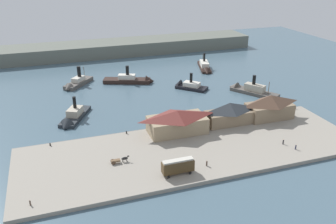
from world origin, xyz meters
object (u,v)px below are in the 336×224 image
at_px(pedestrian_near_east_shed, 207,163).
at_px(ferry_departing_north, 205,67).
at_px(ferry_approaching_east, 73,118).
at_px(ferry_moored_east, 187,86).
at_px(street_tram, 178,166).
at_px(ferry_near_quay, 76,83).
at_px(mooring_post_center_east, 50,144).
at_px(mooring_post_east, 127,132).
at_px(ferry_shed_east_terminal, 270,106).
at_px(pedestrian_at_waters_edge, 30,203).
at_px(pedestrian_walking_west, 283,142).
at_px(ferry_shed_west_terminal, 229,113).
at_px(horse_cart, 119,160).
at_px(mooring_post_center_west, 295,108).
at_px(ferry_approaching_west, 133,80).
at_px(pedestrian_walking_east, 296,147).
at_px(ferry_shed_central_terminal, 177,121).
at_px(ferry_moored_west, 248,90).

distance_m(pedestrian_near_east_shed, ferry_departing_north, 101.61).
bearing_deg(ferry_approaching_east, ferry_moored_east, 20.38).
bearing_deg(street_tram, ferry_near_quay, 102.24).
relative_size(mooring_post_center_east, mooring_post_east, 1.00).
relative_size(ferry_shed_east_terminal, mooring_post_center_east, 19.28).
xyz_separation_m(pedestrian_at_waters_edge, mooring_post_center_east, (5.74, 30.00, -0.24)).
bearing_deg(pedestrian_walking_west, ferry_shed_west_terminal, 115.12).
relative_size(ferry_approaching_east, ferry_departing_north, 0.90).
distance_m(horse_cart, ferry_moored_east, 72.83).
bearing_deg(mooring_post_center_west, mooring_post_east, 179.61).
height_order(street_tram, ferry_approaching_west, ferry_approaching_west).
relative_size(ferry_shed_east_terminal, ferry_approaching_east, 0.81).
relative_size(pedestrian_near_east_shed, ferry_approaching_west, 0.07).
distance_m(mooring_post_center_east, ferry_approaching_west, 69.77).
relative_size(street_tram, pedestrian_near_east_shed, 5.12).
relative_size(street_tram, pedestrian_at_waters_edge, 5.98).
bearing_deg(ferry_departing_north, pedestrian_walking_east, -96.44).
xyz_separation_m(pedestrian_near_east_shed, ferry_near_quay, (-28.69, 87.41, -0.48)).
relative_size(horse_cart, ferry_departing_north, 0.24).
relative_size(ferry_shed_central_terminal, ferry_departing_north, 0.85).
height_order(ferry_approaching_east, ferry_near_quay, ferry_near_quay).
xyz_separation_m(pedestrian_near_east_shed, mooring_post_east, (-17.53, 27.94, -0.36)).
relative_size(ferry_shed_west_terminal, ferry_moored_east, 1.13).
distance_m(horse_cart, ferry_approaching_east, 38.69).
distance_m(ferry_shed_east_terminal, mooring_post_east, 54.23).
distance_m(street_tram, ferry_moored_east, 75.28).
height_order(ferry_shed_central_terminal, pedestrian_at_waters_edge, ferry_shed_central_terminal).
relative_size(ferry_shed_central_terminal, pedestrian_near_east_shed, 11.36).
distance_m(ferry_moored_east, ferry_departing_north, 32.48).
distance_m(pedestrian_walking_west, mooring_post_center_west, 32.38).
distance_m(pedestrian_at_waters_edge, ferry_near_quay, 92.11).
relative_size(pedestrian_walking_west, mooring_post_center_west, 1.91).
bearing_deg(mooring_post_center_west, ferry_shed_east_terminal, -166.08).
height_order(pedestrian_at_waters_edge, mooring_post_center_west, pedestrian_at_waters_edge).
height_order(ferry_shed_east_terminal, mooring_post_center_east, ferry_shed_east_terminal).
xyz_separation_m(pedestrian_at_waters_edge, pedestrian_near_east_shed, (48.54, 2.54, 0.12)).
bearing_deg(ferry_approaching_west, ferry_moored_east, -35.78).
bearing_deg(pedestrian_near_east_shed, ferry_departing_north, 66.06).
xyz_separation_m(pedestrian_near_east_shed, ferry_approaching_east, (-34.02, 47.31, -0.74)).
bearing_deg(street_tram, ferry_approaching_east, 116.83).
bearing_deg(ferry_moored_west, ferry_approaching_west, 146.74).
height_order(ferry_shed_central_terminal, ferry_shed_east_terminal, ferry_shed_east_terminal).
height_order(mooring_post_east, ferry_near_quay, ferry_near_quay).
xyz_separation_m(pedestrian_near_east_shed, mooring_post_center_west, (51.43, 27.46, -0.36)).
bearing_deg(ferry_shed_east_terminal, street_tram, -151.41).
bearing_deg(pedestrian_near_east_shed, ferry_shed_west_terminal, 50.61).
distance_m(street_tram, ferry_approaching_east, 54.48).
height_order(ferry_shed_west_terminal, mooring_post_east, ferry_shed_west_terminal).
height_order(pedestrian_at_waters_edge, ferry_approaching_west, ferry_approaching_west).
bearing_deg(mooring_post_east, ferry_shed_central_terminal, -14.94).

